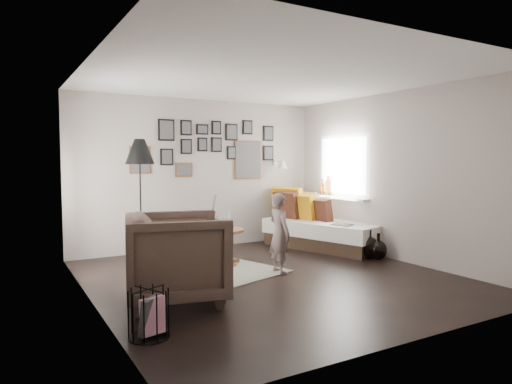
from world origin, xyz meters
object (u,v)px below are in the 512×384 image
magazine_basket (149,314)px  demijohn_large (370,248)px  child (280,233)px  pedestal_table (220,249)px  floor_lamp (140,156)px  vase (214,219)px  armchair (177,257)px  daybed (320,229)px  demijohn_small (378,250)px

magazine_basket → demijohn_large: 4.17m
demijohn_large → child: 1.75m
pedestal_table → floor_lamp: floor_lamp is taller
vase → floor_lamp: size_ratio=0.27×
vase → floor_lamp: (-0.86, 0.75, 0.90)m
armchair → daybed: bearing=-48.8°
floor_lamp → child: floor_lamp is taller
pedestal_table → demijohn_large: 2.35m
magazine_basket → child: bearing=31.3°
magazine_basket → daybed: bearing=33.6°
daybed → magazine_basket: size_ratio=5.04×
daybed → child: size_ratio=2.07×
magazine_basket → demijohn_large: size_ratio=0.99×
floor_lamp → demijohn_large: 3.79m
demijohn_large → demijohn_small: demijohn_large is taller
pedestal_table → daybed: 2.20m
magazine_basket → child: size_ratio=0.41×
magazine_basket → demijohn_large: (3.93, 1.40, -0.03)m
vase → demijohn_large: 2.49m
pedestal_table → child: bearing=-55.6°
vase → child: child is taller
pedestal_table → armchair: 1.71m
armchair → pedestal_table: bearing=-27.6°
magazine_basket → child: 2.62m
vase → armchair: 1.67m
vase → demijohn_large: size_ratio=1.09×
armchair → demijohn_small: armchair is taller
vase → child: bearing=-52.5°
daybed → magazine_basket: 4.62m
daybed → demijohn_small: bearing=-100.5°
daybed → floor_lamp: floor_lamp is taller
pedestal_table → child: child is taller
child → daybed: bearing=-53.6°
demijohn_large → child: size_ratio=0.42×
demijohn_large → demijohn_small: size_ratio=1.10×
pedestal_table → vase: bearing=166.0°
armchair → demijohn_large: armchair is taller
pedestal_table → child: (0.53, -0.77, 0.30)m
floor_lamp → demijohn_small: bearing=-26.4°
child → floor_lamp: bearing=43.6°
daybed → child: bearing=-160.6°
daybed → demijohn_small: 1.29m
pedestal_table → demijohn_large: pedestal_table is taller
magazine_basket → child: (2.22, 1.35, 0.34)m
vase → armchair: bearing=-128.9°
daybed → floor_lamp: bearing=156.7°
child → pedestal_table: bearing=34.3°
vase → armchair: vase is taller
floor_lamp → magazine_basket: 3.30m
floor_lamp → armchair: bearing=-95.0°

